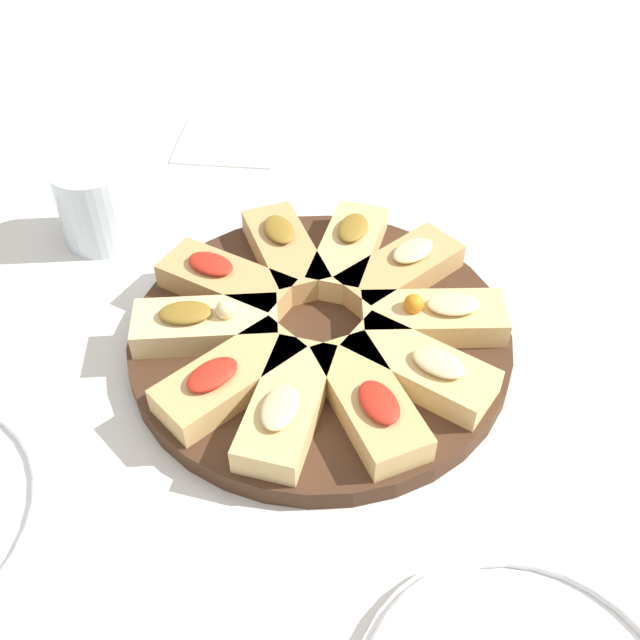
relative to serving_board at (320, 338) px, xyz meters
The scene contains 14 objects.
ground_plane 0.01m from the serving_board, ahead, with size 3.00×3.00×0.00m, color silver.
serving_board is the anchor object (origin of this frame).
focaccia_slice_0 0.10m from the serving_board, 148.42° to the left, with size 0.13×0.11×0.03m.
focaccia_slice_1 0.10m from the serving_board, behind, with size 0.13×0.06×0.04m.
focaccia_slice_2 0.10m from the serving_board, 135.95° to the right, with size 0.12×0.12×0.03m.
focaccia_slice_3 0.10m from the serving_board, 102.99° to the right, with size 0.08×0.13×0.03m.
focaccia_slice_4 0.10m from the serving_board, 66.92° to the right, with size 0.09×0.13×0.03m.
focaccia_slice_5 0.10m from the serving_board, 26.52° to the right, with size 0.13×0.10×0.03m.
focaccia_slice_6 0.10m from the serving_board, ahead, with size 0.13×0.06×0.04m.
focaccia_slice_7 0.10m from the serving_board, 45.69° to the left, with size 0.12×0.12×0.03m.
focaccia_slice_8 0.10m from the serving_board, 77.93° to the left, with size 0.07×0.13×0.03m.
focaccia_slice_9 0.10m from the serving_board, 115.97° to the left, with size 0.10×0.13×0.03m.
water_glass 0.28m from the serving_board, 31.69° to the right, with size 0.08×0.08×0.08m, color silver.
napkin_stack 0.36m from the serving_board, 68.56° to the right, with size 0.12×0.10×0.00m, color white.
Camera 1 is at (-0.02, 0.46, 0.49)m, focal length 42.00 mm.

